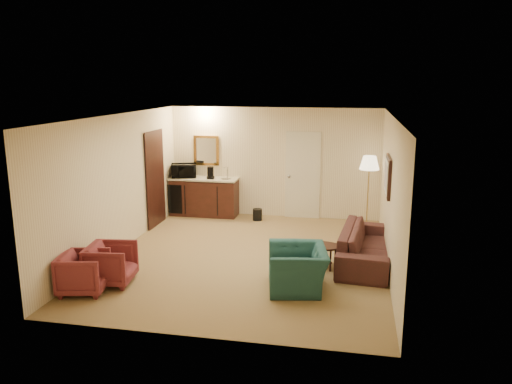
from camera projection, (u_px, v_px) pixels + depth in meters
ground at (248, 257)px, 9.25m from camera, size 6.00×6.00×0.00m
room_walls at (251, 159)px, 9.63m from camera, size 5.02×6.01×2.61m
wetbar_cabinet at (204, 197)px, 12.06m from camera, size 1.64×0.58×0.92m
sofa at (367, 240)px, 8.90m from camera, size 0.86×2.27×0.87m
teal_armchair at (298, 261)px, 7.79m from camera, size 0.84×1.12×0.89m
rose_chair_near at (84, 271)px, 7.66m from camera, size 0.76×0.79×0.70m
rose_chair_far at (111, 262)px, 8.00m from camera, size 0.74×0.78×0.72m
coffee_table at (320, 256)px, 8.75m from camera, size 0.80×0.64×0.40m
floor_lamp at (368, 192)px, 10.96m from camera, size 0.45×0.45×1.62m
waste_bin at (257, 215)px, 11.68m from camera, size 0.23×0.23×0.27m
microwave at (184, 169)px, 12.00m from camera, size 0.66×0.49×0.40m
coffee_maker at (210, 173)px, 11.83m from camera, size 0.16×0.16×0.29m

